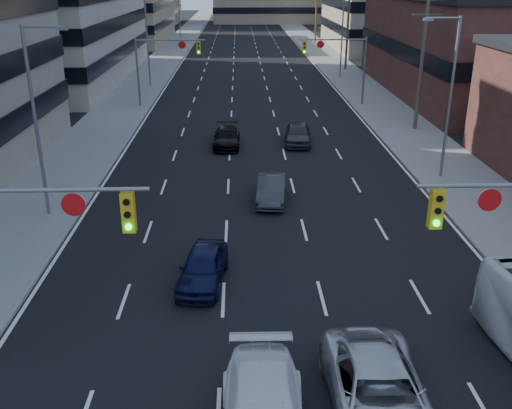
{
  "coord_description": "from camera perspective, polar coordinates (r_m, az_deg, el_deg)",
  "views": [
    {
      "loc": [
        -1.15,
        -5.95,
        10.95
      ],
      "look_at": [
        -0.5,
        15.78,
        2.2
      ],
      "focal_mm": 40.0,
      "sensor_mm": 36.0,
      "label": 1
    }
  ],
  "objects": [
    {
      "name": "sedan_black_far",
      "position": [
        39.39,
        -2.95,
        6.72
      ],
      "size": [
        1.86,
        4.43,
        1.28
      ],
      "primitive_type": "imported",
      "rotation": [
        0.0,
        0.0,
        -0.02
      ],
      "color": "black",
      "rests_on": "ground"
    },
    {
      "name": "streetlight_left_near",
      "position": [
        28.16,
        -20.97,
        8.39
      ],
      "size": [
        2.03,
        0.22,
        9.0
      ],
      "color": "slate",
      "rests_on": "ground"
    },
    {
      "name": "streetlight_left_far",
      "position": [
        96.57,
        -7.57,
        18.24
      ],
      "size": [
        2.03,
        0.22,
        9.0
      ],
      "color": "slate",
      "rests_on": "ground"
    },
    {
      "name": "sidewalk_left",
      "position": [
        136.78,
        -6.35,
        17.23
      ],
      "size": [
        5.0,
        300.0,
        0.15
      ],
      "primitive_type": "cube",
      "color": "slate",
      "rests_on": "ground"
    },
    {
      "name": "road_surface",
      "position": [
        136.4,
        -1.3,
        17.31
      ],
      "size": [
        18.0,
        300.0,
        0.02
      ],
      "primitive_type": "cube",
      "color": "black",
      "rests_on": "ground"
    },
    {
      "name": "office_right_far",
      "position": [
        97.61,
        14.62,
        18.94
      ],
      "size": [
        22.0,
        28.0,
        14.0
      ],
      "primitive_type": "cube",
      "color": "gray",
      "rests_on": "ground"
    },
    {
      "name": "signal_far_left",
      "position": [
        51.79,
        -9.25,
        14.27
      ],
      "size": [
        6.09,
        0.33,
        6.0
      ],
      "color": "slate",
      "rests_on": "ground"
    },
    {
      "name": "utility_pole_midblock",
      "position": [
        73.36,
        9.19,
        17.61
      ],
      "size": [
        2.2,
        0.28,
        11.0
      ],
      "color": "#4C3D2D",
      "rests_on": "ground"
    },
    {
      "name": "sedan_grey_center",
      "position": [
        29.57,
        1.55,
        1.55
      ],
      "size": [
        1.79,
        4.13,
        1.32
      ],
      "primitive_type": "imported",
      "rotation": [
        0.0,
        0.0,
        -0.1
      ],
      "color": "#303032",
      "rests_on": "ground"
    },
    {
      "name": "utility_pole_distant",
      "position": [
        102.95,
        6.05,
        18.93
      ],
      "size": [
        2.2,
        0.28,
        11.0
      ],
      "color": "#4C3D2D",
      "rests_on": "ground"
    },
    {
      "name": "signal_far_right",
      "position": [
        52.14,
        8.3,
        14.37
      ],
      "size": [
        6.09,
        0.33,
        6.0
      ],
      "color": "slate",
      "rests_on": "ground"
    },
    {
      "name": "sidewalk_right",
      "position": [
        136.97,
        3.74,
        17.32
      ],
      "size": [
        5.0,
        300.0,
        0.15
      ],
      "primitive_type": "cube",
      "color": "slate",
      "rests_on": "ground"
    },
    {
      "name": "storefront_right_mid",
      "position": [
        61.69,
        23.09,
        14.24
      ],
      "size": [
        20.0,
        30.0,
        9.0
      ],
      "primitive_type": "cube",
      "color": "#472119",
      "rests_on": "ground"
    },
    {
      "name": "sedan_blue",
      "position": [
        21.84,
        -5.34,
        -6.24
      ],
      "size": [
        2.07,
        4.14,
        1.35
      ],
      "primitive_type": "imported",
      "rotation": [
        0.0,
        0.0,
        -0.12
      ],
      "color": "black",
      "rests_on": "ground"
    },
    {
      "name": "streetlight_left_mid",
      "position": [
        61.92,
        -10.68,
        16.1
      ],
      "size": [
        2.03,
        0.22,
        9.0
      ],
      "color": "slate",
      "rests_on": "ground"
    },
    {
      "name": "sedan_grey_right",
      "position": [
        40.07,
        4.2,
        7.1
      ],
      "size": [
        2.11,
        4.48,
        1.48
      ],
      "primitive_type": "imported",
      "rotation": [
        0.0,
        0.0,
        -0.08
      ],
      "color": "#303032",
      "rests_on": "ground"
    },
    {
      "name": "utility_pole_block",
      "position": [
        44.33,
        16.34,
        14.38
      ],
      "size": [
        2.2,
        0.28,
        11.0
      ],
      "color": "#4C3D2D",
      "rests_on": "ground"
    },
    {
      "name": "silver_suv",
      "position": [
        16.02,
        12.23,
        -18.12
      ],
      "size": [
        2.62,
        5.59,
        1.55
      ],
      "primitive_type": "imported",
      "rotation": [
        0.0,
        0.0,
        -0.01
      ],
      "color": "#B9B9BE",
      "rests_on": "ground"
    },
    {
      "name": "streetlight_right_near",
      "position": [
        33.54,
        18.67,
        10.67
      ],
      "size": [
        2.03,
        0.22,
        9.0
      ],
      "color": "slate",
      "rests_on": "ground"
    },
    {
      "name": "streetlight_right_far",
      "position": [
        67.21,
        8.48,
        16.66
      ],
      "size": [
        2.03,
        0.22,
        9.0
      ],
      "color": "slate",
      "rests_on": "ground"
    },
    {
      "name": "signal_near_left",
      "position": [
        16.68,
        -23.81,
        -3.47
      ],
      "size": [
        6.59,
        0.33,
        6.0
      ],
      "color": "slate",
      "rests_on": "ground"
    }
  ]
}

